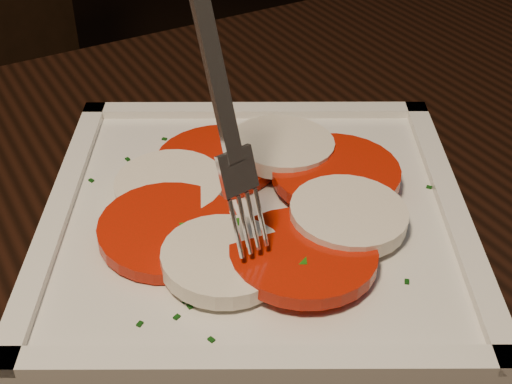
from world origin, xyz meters
The scene contains 3 objects.
plate centered at (0.05, 0.04, 0.76)m, with size 0.26×0.26×0.01m, color silver.
caprese_salad centered at (0.05, 0.04, 0.77)m, with size 0.22×0.21×0.02m.
fork centered at (0.01, 0.02, 0.87)m, with size 0.03×0.06×0.18m, color white, non-canonical shape.
Camera 1 is at (-0.10, -0.29, 1.04)m, focal length 50.00 mm.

